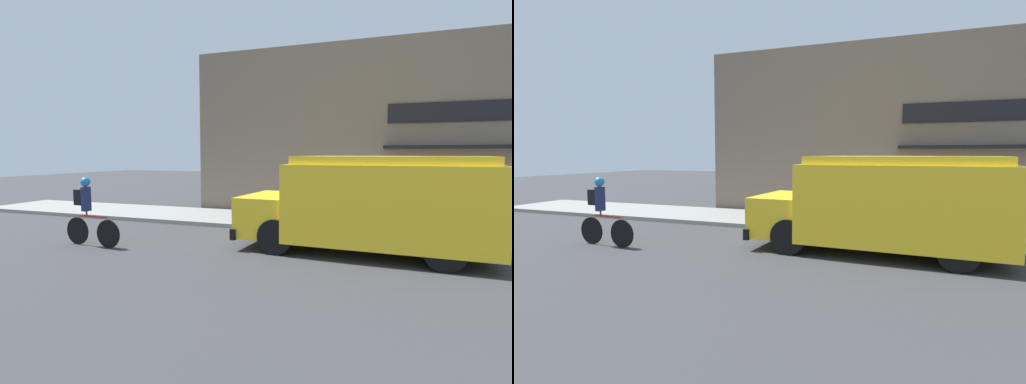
# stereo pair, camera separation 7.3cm
# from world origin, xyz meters

# --- Properties ---
(ground_plane) EXTENTS (70.00, 70.00, 0.00)m
(ground_plane) POSITION_xyz_m (0.00, 0.00, 0.00)
(ground_plane) COLOR #38383A
(sidewalk) EXTENTS (28.00, 2.82, 0.12)m
(sidewalk) POSITION_xyz_m (0.00, 1.41, 0.06)
(sidewalk) COLOR gray
(sidewalk) RESTS_ON ground_plane
(storefront) EXTENTS (12.77, 0.76, 5.79)m
(storefront) POSITION_xyz_m (0.05, 3.10, 2.89)
(storefront) COLOR #756656
(storefront) RESTS_ON ground_plane
(school_bus) EXTENTS (5.38, 2.83, 2.09)m
(school_bus) POSITION_xyz_m (0.25, -1.52, 1.09)
(school_bus) COLOR yellow
(school_bus) RESTS_ON ground_plane
(cyclist) EXTENTS (1.58, 0.22, 1.60)m
(cyclist) POSITION_xyz_m (-6.00, -3.16, 0.80)
(cyclist) COLOR black
(cyclist) RESTS_ON ground_plane
(trash_bin) EXTENTS (0.45, 0.45, 0.95)m
(trash_bin) POSITION_xyz_m (1.04, 1.44, 0.60)
(trash_bin) COLOR #2D5138
(trash_bin) RESTS_ON sidewalk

